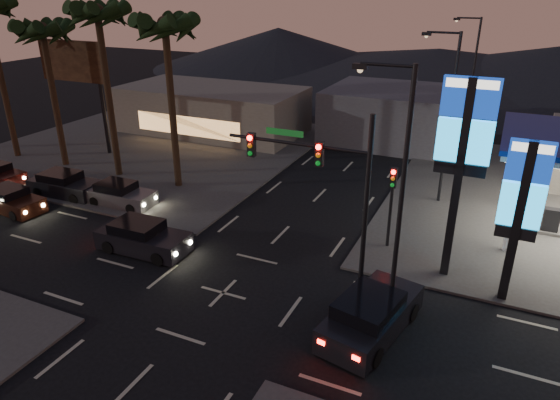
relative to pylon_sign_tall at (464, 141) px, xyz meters
The scene contains 23 objects.
ground 11.97m from the pylon_sign_tall, 147.09° to the right, with size 140.00×140.00×0.00m, color black.
corner_lot_nw 27.40m from the pylon_sign_tall, 156.80° to the left, with size 24.00×24.00×0.12m, color #47443F.
pylon_sign_tall is the anchor object (origin of this frame).
pylon_sign_short 3.20m from the pylon_sign_tall, 21.80° to the right, with size 1.60×0.35×7.00m.
traffic_signal_mast 6.02m from the pylon_sign_tall, 143.48° to the right, with size 6.10×0.39×8.00m.
pedestal_signal 4.82m from the pylon_sign_tall, 153.73° to the left, with size 0.32×0.39×4.30m.
streetlight_near 4.86m from the pylon_sign_tall, 110.76° to the right, with size 2.14×0.25×10.00m.
streetlight_mid 8.70m from the pylon_sign_tall, 101.35° to the left, with size 2.14×0.25×10.00m.
streetlight_far 22.57m from the pylon_sign_tall, 94.34° to the left, with size 2.14×0.25×10.00m.
palm_a 18.21m from the pylon_sign_tall, 167.12° to the left, with size 4.41×4.41×10.86m.
palm_b 23.13m from the pylon_sign_tall, 169.92° to the left, with size 4.41×4.41×11.46m.
palm_c 27.90m from the pylon_sign_tall, behind, with size 4.41×4.41×10.26m.
billboard 29.95m from the pylon_sign_tall, 165.50° to the left, with size 6.00×0.30×8.50m.
building_far_west 28.25m from the pylon_sign_tall, 143.75° to the left, with size 16.00×8.00×4.00m, color #726B5B.
building_far_mid 21.91m from the pylon_sign_tall, 107.59° to the left, with size 12.00×9.00×4.40m, color #4C4C51.
hill_left 64.06m from the pylon_sign_tall, 121.58° to the left, with size 40.00×40.00×6.00m, color black.
hill_right 55.02m from the pylon_sign_tall, 83.20° to the left, with size 50.00×50.00×5.00m, color black.
hill_center 55.33m from the pylon_sign_tall, 98.86° to the left, with size 60.00×60.00×4.00m, color black.
car_lane_a_front 15.66m from the pylon_sign_tall, 164.56° to the right, with size 4.81×2.12×1.55m.
car_lane_a_mid 25.13m from the pylon_sign_tall, behind, with size 4.43×2.14×1.40m.
car_lane_b_front 19.82m from the pylon_sign_tall, behind, with size 4.39×1.94×1.41m.
car_lane_b_mid 23.83m from the pylon_sign_tall, behind, with size 4.75×2.16×1.52m.
suv_station 8.08m from the pylon_sign_tall, 110.27° to the right, with size 3.10×5.37×1.69m.
Camera 1 is at (9.83, -15.56, 12.31)m, focal length 32.00 mm.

